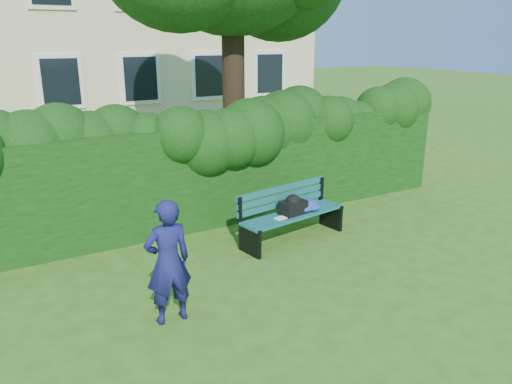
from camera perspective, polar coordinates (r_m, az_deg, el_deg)
ground at (r=7.63m, az=2.28°, el=-7.99°), size 80.00×80.00×0.00m
hedge at (r=9.15m, az=-5.04°, el=2.28°), size 10.00×1.00×1.80m
park_bench at (r=8.33m, az=4.46°, el=-2.10°), size 1.99×0.84×0.89m
man_reading at (r=5.93m, az=-10.02°, el=-7.89°), size 0.56×0.37×1.53m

